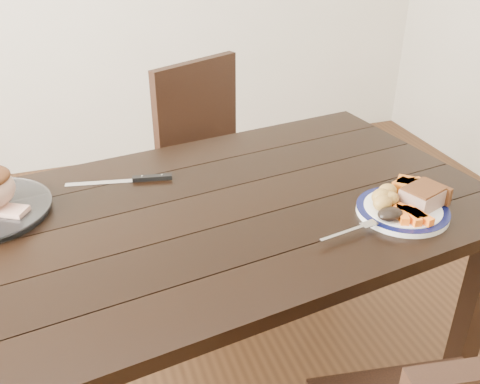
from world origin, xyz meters
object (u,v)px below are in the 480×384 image
object	(u,v)px
dining_table	(211,237)
chair_far	(215,161)
dinner_plate	(402,211)
fork	(353,230)
pork_slice	(423,197)
carving_knife	(139,179)

from	to	relation	value
dining_table	chair_far	world-z (taller)	chair_far
dinner_plate	chair_far	bearing A→B (deg)	105.94
fork	pork_slice	bearing A→B (deg)	1.77
dinner_plate	carving_knife	distance (m)	0.78
fork	dinner_plate	bearing A→B (deg)	6.50
dinner_plate	fork	world-z (taller)	fork
fork	carving_knife	distance (m)	0.67
pork_slice	fork	distance (m)	0.25
dining_table	pork_slice	bearing A→B (deg)	-19.98
chair_far	dinner_plate	world-z (taller)	chair_far
chair_far	dinner_plate	distance (m)	0.99
dinner_plate	carving_knife	xyz separation A→B (m)	(-0.65, 0.43, -0.00)
dining_table	chair_far	xyz separation A→B (m)	(0.23, 0.73, -0.13)
dinner_plate	fork	distance (m)	0.19
dining_table	fork	distance (m)	0.41
dining_table	pork_slice	size ratio (longest dim) A/B	15.89
dinner_plate	pork_slice	xyz separation A→B (m)	(0.06, -0.00, 0.04)
dining_table	fork	bearing A→B (deg)	-39.22
dinner_plate	pork_slice	bearing A→B (deg)	-4.76
carving_knife	pork_slice	bearing A→B (deg)	-20.46
dining_table	dinner_plate	size ratio (longest dim) A/B	6.84
fork	chair_far	bearing A→B (deg)	84.45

